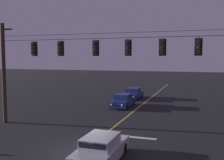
% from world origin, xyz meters
% --- Properties ---
extents(ground_plane, '(180.00, 180.00, 0.00)m').
position_xyz_m(ground_plane, '(0.00, 0.00, 0.00)').
color(ground_plane, black).
extents(lane_centre_stripe, '(0.14, 60.00, 0.01)m').
position_xyz_m(lane_centre_stripe, '(0.00, 9.83, 0.00)').
color(lane_centre_stripe, '#D1C64C').
rests_on(lane_centre_stripe, ground).
extents(stop_bar_paint, '(3.40, 0.36, 0.01)m').
position_xyz_m(stop_bar_paint, '(1.90, 3.23, 0.00)').
color(stop_bar_paint, silver).
rests_on(stop_bar_paint, ground).
extents(signal_span_assembly, '(19.58, 0.32, 8.04)m').
position_xyz_m(signal_span_assembly, '(0.00, 3.83, 4.18)').
color(signal_span_assembly, '#38281C').
rests_on(signal_span_assembly, ground).
extents(traffic_light_leftmost, '(0.48, 0.41, 1.22)m').
position_xyz_m(traffic_light_leftmost, '(-6.01, 3.81, 5.98)').
color(traffic_light_leftmost, black).
extents(traffic_light_left_inner, '(0.48, 0.41, 1.22)m').
position_xyz_m(traffic_light_left_inner, '(-3.71, 3.81, 5.98)').
color(traffic_light_left_inner, black).
extents(traffic_light_centre, '(0.48, 0.41, 1.22)m').
position_xyz_m(traffic_light_centre, '(-0.92, 3.81, 5.98)').
color(traffic_light_centre, black).
extents(traffic_light_right_inner, '(0.48, 0.41, 1.22)m').
position_xyz_m(traffic_light_right_inner, '(1.46, 3.81, 5.98)').
color(traffic_light_right_inner, black).
extents(traffic_light_rightmost, '(0.48, 0.41, 1.22)m').
position_xyz_m(traffic_light_rightmost, '(3.79, 3.81, 5.98)').
color(traffic_light_rightmost, black).
extents(traffic_light_far_right, '(0.48, 0.41, 1.22)m').
position_xyz_m(traffic_light_far_right, '(6.03, 3.81, 5.98)').
color(traffic_light_far_right, black).
extents(car_waiting_near_lane, '(1.80, 4.33, 1.39)m').
position_xyz_m(car_waiting_near_lane, '(1.51, -1.41, 0.65)').
color(car_waiting_near_lane, '#A5A5AD').
rests_on(car_waiting_near_lane, ground).
extents(car_oncoming_lead, '(1.80, 4.42, 1.39)m').
position_xyz_m(car_oncoming_lead, '(-1.71, 13.64, 0.65)').
color(car_oncoming_lead, navy).
rests_on(car_oncoming_lead, ground).
extents(car_oncoming_trailing, '(1.80, 4.42, 1.39)m').
position_xyz_m(car_oncoming_trailing, '(-2.03, 19.62, 0.65)').
color(car_oncoming_trailing, navy).
rests_on(car_oncoming_trailing, ground).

